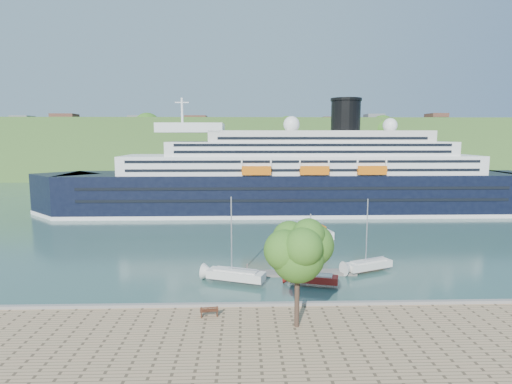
% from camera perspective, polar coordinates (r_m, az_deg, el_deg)
% --- Properties ---
extents(ground, '(400.00, 400.00, 0.00)m').
position_cam_1_polar(ground, '(42.63, 0.06, -16.07)').
color(ground, '#2B4D47').
rests_on(ground, ground).
extents(far_hillside, '(400.00, 50.00, 24.00)m').
position_cam_1_polar(far_hillside, '(184.14, -1.36, 5.89)').
color(far_hillside, '#385923').
rests_on(far_hillside, ground).
extents(quay_coping, '(220.00, 0.50, 0.30)m').
position_cam_1_polar(quay_coping, '(42.00, 0.07, -14.74)').
color(quay_coping, slate).
rests_on(quay_coping, promenade).
extents(cruise_ship, '(112.72, 16.48, 25.31)m').
position_cam_1_polar(cruise_ship, '(94.79, 4.71, 4.79)').
color(cruise_ship, black).
rests_on(cruise_ship, ground).
extents(park_bench, '(1.76, 0.90, 1.08)m').
position_cam_1_polar(park_bench, '(39.86, -6.27, -15.44)').
color(park_bench, '#4E2716').
rests_on(park_bench, promenade).
extents(promenade_tree, '(6.08, 6.08, 10.07)m').
position_cam_1_polar(promenade_tree, '(36.37, 5.53, -10.16)').
color(promenade_tree, '#2C5E18').
rests_on(promenade_tree, promenade).
extents(floating_pontoon, '(16.21, 2.26, 0.36)m').
position_cam_1_polar(floating_pontoon, '(54.03, 4.65, -10.73)').
color(floating_pontoon, slate).
rests_on(floating_pontoon, ground).
extents(sailboat_white_near, '(7.76, 4.61, 9.70)m').
position_cam_1_polar(sailboat_white_near, '(49.58, -2.72, -6.76)').
color(sailboat_white_near, silver).
rests_on(sailboat_white_near, ground).
extents(sailboat_red, '(6.39, 3.22, 7.95)m').
position_cam_1_polar(sailboat_red, '(49.48, 7.72, -7.90)').
color(sailboat_red, maroon).
rests_on(sailboat_red, ground).
extents(sailboat_white_far, '(7.10, 4.57, 8.93)m').
position_cam_1_polar(sailboat_white_far, '(55.56, 14.91, -5.86)').
color(sailboat_white_far, silver).
rests_on(sailboat_white_far, ground).
extents(tender_launch, '(8.65, 4.51, 2.28)m').
position_cam_1_polar(tender_launch, '(71.56, 6.97, -5.42)').
color(tender_launch, '#D8620C').
rests_on(tender_launch, ground).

